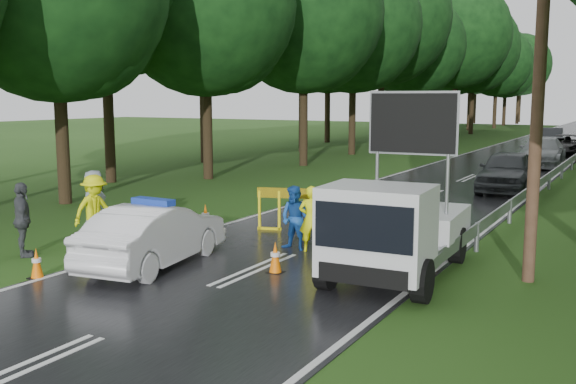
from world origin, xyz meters
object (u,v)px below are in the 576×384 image
Objects in this scene: officer at (311,219)px; civilian at (295,218)px; queue_car_first at (507,171)px; work_truck at (394,229)px; queue_car_third at (566,146)px; queue_car_fourth at (550,138)px; barrier at (309,199)px; queue_car_second at (542,152)px; police_sedan at (154,236)px.

officer is 0.44m from civilian.
queue_car_first reaches higher than officer.
work_truck reaches higher than officer.
queue_car_fourth is (-1.80, 6.95, 0.04)m from queue_car_third.
officer is 35.97m from queue_car_fourth.
civilian is 29.14m from queue_car_third.
queue_car_third is at bearing -117.70° from officer.
barrier is 1.78× the size of civilian.
civilian is 23.12m from queue_car_second.
queue_car_second reaches higher than police_sedan.
police_sedan is 38.88m from queue_car_fourth.
queue_car_second is 6.02m from queue_car_third.
officer is 29.11m from queue_car_third.
civilian is (-0.43, 0.00, -0.02)m from officer.
barrier is 0.55× the size of queue_car_third.
queue_car_first is (2.01, 12.70, 0.00)m from officer.
officer reaches higher than queue_car_third.
work_truck is 30.14m from queue_car_third.
civilian is at bearing -91.16° from queue_car_third.
civilian is 12.93m from queue_car_first.
barrier is 1.74× the size of officer.
civilian is at bearing -133.36° from police_sedan.
work_truck is at bearing -92.20° from queue_car_fourth.
work_truck is at bearing -169.63° from police_sedan.
queue_car_second is at bearing 88.05° from queue_car_first.
barrier is 2.11m from civilian.
barrier is at bearing -109.25° from queue_car_first.
barrier is at bearing -113.62° from police_sedan.
work_truck is at bearing -90.70° from queue_car_second.
queue_car_first reaches higher than civilian.
queue_car_third is (3.40, 27.02, -0.20)m from barrier.
queue_car_third is (4.67, 31.82, 0.03)m from police_sedan.
queue_car_second is at bearing -117.64° from officer.
queue_car_third is (2.30, 29.02, -0.09)m from officer.
queue_car_fourth is (2.87, 38.77, 0.06)m from police_sedan.
officer is at bearing -102.05° from queue_car_first.
work_truck is 1.02× the size of queue_car_first.
queue_car_first is 0.93× the size of queue_car_third.
queue_car_third is (0.50, 6.00, -0.06)m from queue_car_second.
police_sedan is 4.98m from barrier.
officer is 0.31× the size of queue_car_third.
barrier is 2.28m from officer.
police_sedan is at bearing -108.83° from queue_car_first.
work_truck reaches higher than civilian.
police_sedan is 2.67× the size of officer.
officer reaches higher than queue_car_second.
civilian is at bearing -97.86° from queue_car_second.
queue_car_third is at bearing -80.72° from queue_car_fourth.
police_sedan is at bearing -123.02° from barrier.
work_truck reaches higher than queue_car_second.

